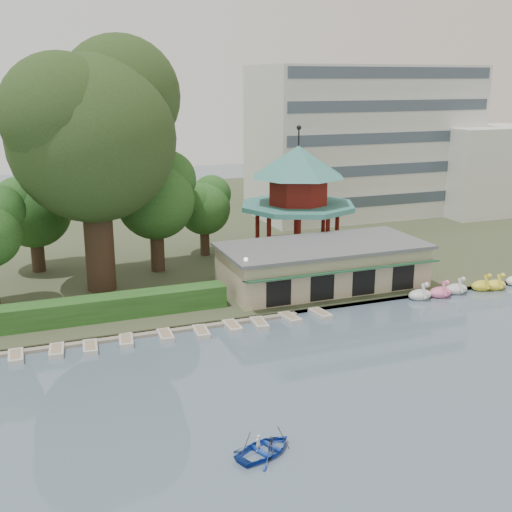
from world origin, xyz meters
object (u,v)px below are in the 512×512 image
boathouse (323,265)px  pavilion (298,190)px  dock (82,341)px  rowboat_with_passengers (265,445)px  big_tree (93,125)px

boathouse → pavilion: bearing=78.7°
dock → boathouse: boathouse is taller
dock → rowboat_with_passengers: size_ratio=6.01×
dock → boathouse: size_ratio=1.83×
rowboat_with_passengers → boathouse: bearing=57.3°
boathouse → big_tree: 23.44m
boathouse → big_tree: bearing=161.6°
pavilion → big_tree: bearing=-169.7°
dock → big_tree: 18.70m
dock → pavilion: pavilion is taller
dock → pavilion: bearing=31.7°
boathouse → rowboat_with_passengers: boathouse is taller
pavilion → rowboat_with_passengers: bearing=-116.9°
dock → rowboat_with_passengers: (7.23, -18.23, 0.37)m
boathouse → pavilion: 11.43m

